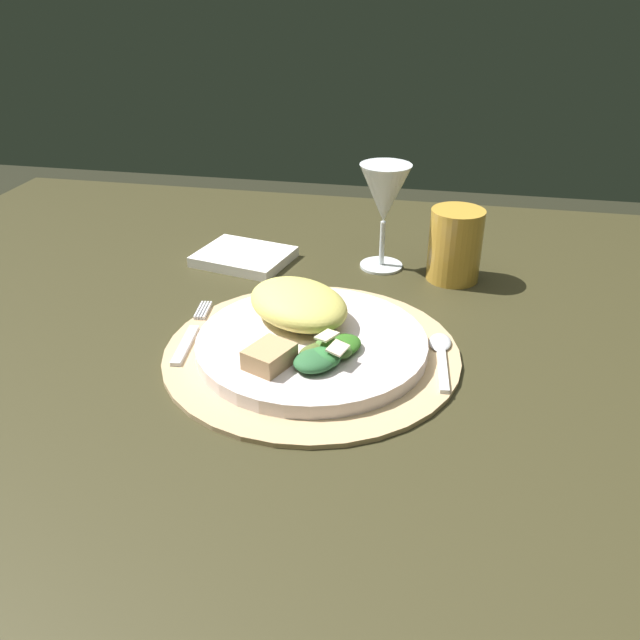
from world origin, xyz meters
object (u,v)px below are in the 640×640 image
(napkin, at_px, (244,257))
(dinner_plate, at_px, (312,344))
(dining_table, at_px, (282,408))
(spoon, at_px, (441,351))
(amber_tumbler, at_px, (455,245))
(fork, at_px, (191,334))
(wine_glass, at_px, (384,197))

(napkin, bearing_deg, dinner_plate, -57.26)
(dining_table, height_order, napkin, napkin)
(dinner_plate, bearing_deg, spoon, 9.21)
(dinner_plate, xyz_separation_m, amber_tumbler, (0.16, 0.25, 0.04))
(fork, distance_m, napkin, 0.25)
(napkin, relative_size, amber_tumbler, 1.29)
(dining_table, distance_m, amber_tumbler, 0.34)
(dinner_plate, bearing_deg, wine_glass, 79.35)
(dinner_plate, distance_m, fork, 0.15)
(spoon, xyz_separation_m, wine_glass, (-0.10, 0.25, 0.10))
(dinner_plate, relative_size, spoon, 2.15)
(dining_table, height_order, amber_tumbler, amber_tumbler)
(dining_table, height_order, spoon, spoon)
(spoon, xyz_separation_m, amber_tumbler, (0.01, 0.23, 0.04))
(dining_table, bearing_deg, dinner_plate, -54.22)
(amber_tumbler, bearing_deg, napkin, -179.99)
(dining_table, xyz_separation_m, fork, (-0.09, -0.08, 0.16))
(spoon, distance_m, wine_glass, 0.29)
(dinner_plate, bearing_deg, amber_tumbler, 57.70)
(napkin, bearing_deg, wine_glass, 5.82)
(spoon, relative_size, wine_glass, 0.80)
(fork, xyz_separation_m, wine_glass, (0.20, 0.27, 0.10))
(dinner_plate, bearing_deg, fork, 178.78)
(fork, bearing_deg, amber_tumbler, 38.45)
(dining_table, height_order, fork, fork)
(dinner_plate, bearing_deg, napkin, 122.74)
(napkin, bearing_deg, fork, -88.14)
(dinner_plate, distance_m, wine_glass, 0.29)
(amber_tumbler, bearing_deg, fork, -141.55)
(dining_table, relative_size, spoon, 10.71)
(fork, bearing_deg, dinner_plate, -1.22)
(fork, relative_size, wine_glass, 0.99)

